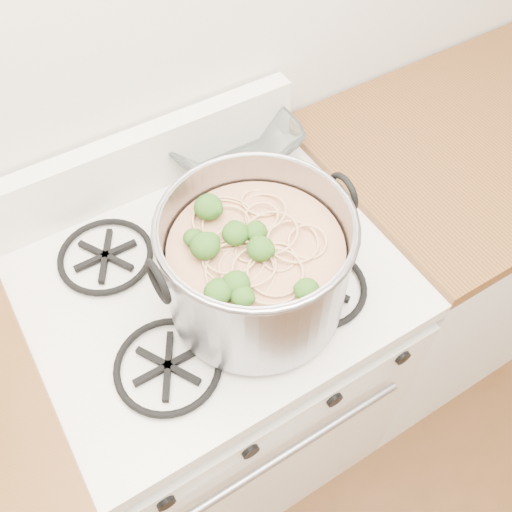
% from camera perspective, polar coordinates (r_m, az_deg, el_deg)
% --- Properties ---
extents(gas_range, '(0.76, 0.66, 0.92)m').
position_cam_1_polar(gas_range, '(1.60, -3.48, -11.41)').
color(gas_range, white).
rests_on(gas_range, ground).
extents(counter_left, '(0.25, 0.65, 0.92)m').
position_cam_1_polar(counter_left, '(1.58, -20.74, -18.95)').
color(counter_left, silver).
rests_on(counter_left, ground).
extents(counter_right, '(1.00, 0.65, 0.92)m').
position_cam_1_polar(counter_right, '(1.94, 19.68, 2.01)').
color(counter_right, silver).
rests_on(counter_right, ground).
extents(stock_pot, '(0.38, 0.35, 0.24)m').
position_cam_1_polar(stock_pot, '(1.05, -0.00, -0.96)').
color(stock_pot, gray).
rests_on(stock_pot, gas_range).
extents(spatula, '(0.39, 0.40, 0.02)m').
position_cam_1_polar(spatula, '(1.27, 0.83, 4.96)').
color(spatula, black).
rests_on(spatula, gas_range).
extents(glass_bowl, '(0.14, 0.14, 0.03)m').
position_cam_1_polar(glass_bowl, '(1.40, -2.66, 10.75)').
color(glass_bowl, white).
rests_on(glass_bowl, gas_range).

